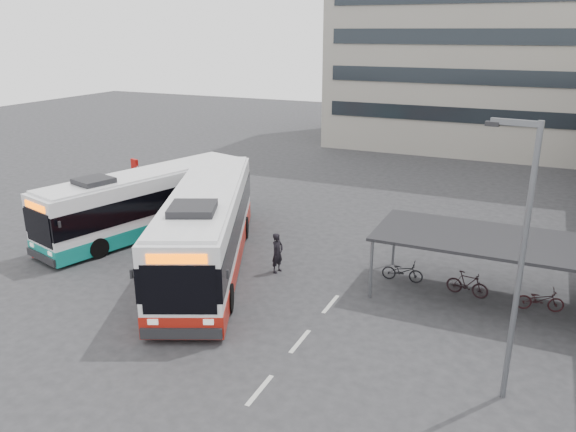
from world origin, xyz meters
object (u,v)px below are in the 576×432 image
at_px(bus_teal, 148,202).
at_px(pedestrian, 277,253).
at_px(lamp_post, 519,250).
at_px(bus_main, 207,228).

height_order(bus_teal, pedestrian, bus_teal).
height_order(pedestrian, lamp_post, lamp_post).
height_order(bus_main, bus_teal, bus_main).
distance_m(bus_main, bus_teal, 5.95).
height_order(bus_teal, lamp_post, lamp_post).
relative_size(bus_teal, lamp_post, 1.50).
bearing_deg(bus_teal, lamp_post, -6.01).
relative_size(bus_main, bus_teal, 1.11).
distance_m(bus_teal, pedestrian, 8.60).
relative_size(bus_teal, pedestrian, 6.72).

